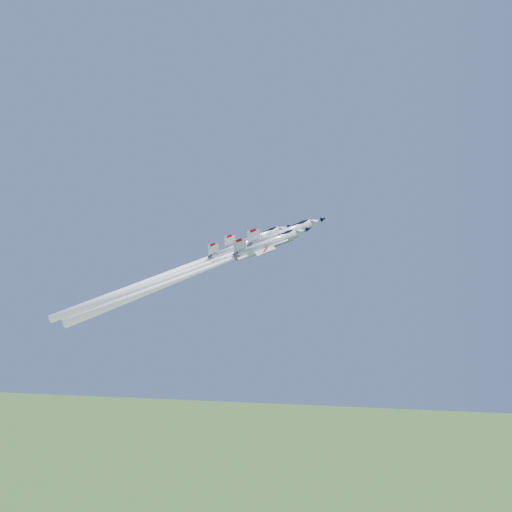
% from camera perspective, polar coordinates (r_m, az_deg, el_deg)
% --- Properties ---
extents(jet_lead, '(34.88, 18.16, 29.93)m').
position_cam_1_polar(jet_lead, '(114.64, -3.62, -0.31)').
color(jet_lead, white).
extents(jet_left, '(37.26, 19.63, 36.00)m').
position_cam_1_polar(jet_left, '(121.22, -7.65, -1.29)').
color(jet_left, white).
extents(jet_right, '(35.53, 18.60, 32.24)m').
position_cam_1_polar(jet_right, '(110.53, -5.97, -1.63)').
color(jet_right, white).
extents(jet_slot, '(32.02, 16.79, 29.45)m').
position_cam_1_polar(jet_slot, '(116.60, -8.15, -1.64)').
color(jet_slot, white).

